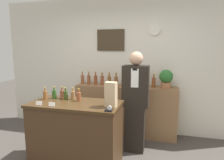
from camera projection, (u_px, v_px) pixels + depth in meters
The scene contains 26 objects.
back_wall at pixel (122, 66), 4.08m from camera, with size 5.20×0.09×2.70m.
back_shelf at pixel (125, 110), 3.95m from camera, with size 1.97×0.37×0.98m.
display_counter at pixel (76, 134), 2.94m from camera, with size 1.31×0.64×0.94m.
shopkeeper at pixel (135, 103), 3.28m from camera, with size 0.42×0.26×1.66m.
potted_plant at pixel (166, 78), 3.64m from camera, with size 0.25×0.25×0.34m.
paper_bag at pixel (111, 95), 2.64m from camera, with size 0.16×0.12×0.34m.
tape_dispenser at pixel (109, 110), 2.47m from camera, with size 0.09×0.06×0.07m.
price_card_left at pixel (39, 103), 2.74m from camera, with size 0.09×0.02×0.06m.
price_card_right at pixel (52, 104), 2.69m from camera, with size 0.09×0.02×0.06m.
counter_bottle_0 at pixel (45, 95), 3.04m from camera, with size 0.06×0.06×0.19m.
counter_bottle_1 at pixel (54, 94), 3.09m from camera, with size 0.06×0.06×0.19m.
counter_bottle_2 at pixel (62, 94), 3.09m from camera, with size 0.06×0.06×0.19m.
counter_bottle_3 at pixel (66, 95), 3.03m from camera, with size 0.06×0.06×0.19m.
counter_bottle_4 at pixel (73, 95), 3.02m from camera, with size 0.06×0.06×0.19m.
counter_bottle_5 at pixel (79, 96), 2.94m from camera, with size 0.06×0.06×0.19m.
shelf_bottle_0 at pixel (82, 79), 4.09m from camera, with size 0.07×0.07×0.26m.
shelf_bottle_1 at pixel (89, 79), 4.05m from camera, with size 0.07×0.07×0.26m.
shelf_bottle_2 at pixel (96, 80), 4.01m from camera, with size 0.07×0.07×0.26m.
shelf_bottle_3 at pixel (102, 80), 3.97m from camera, with size 0.07×0.07×0.26m.
shelf_bottle_4 at pixel (109, 80), 3.94m from camera, with size 0.07×0.07×0.26m.
shelf_bottle_5 at pixel (116, 81), 3.88m from camera, with size 0.07×0.07×0.26m.
shelf_bottle_6 at pixel (123, 81), 3.85m from camera, with size 0.07×0.07×0.26m.
shelf_bottle_7 at pixel (131, 81), 3.83m from camera, with size 0.07×0.07×0.26m.
shelf_bottle_8 at pixel (138, 82), 3.79m from camera, with size 0.07×0.07×0.26m.
shelf_bottle_9 at pixel (146, 82), 3.76m from camera, with size 0.07×0.07×0.26m.
shelf_bottle_10 at pixel (154, 82), 3.73m from camera, with size 0.07×0.07×0.26m.
Camera 1 is at (0.83, -1.99, 1.73)m, focal length 32.00 mm.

